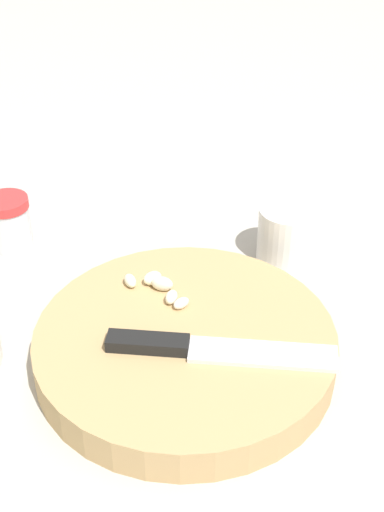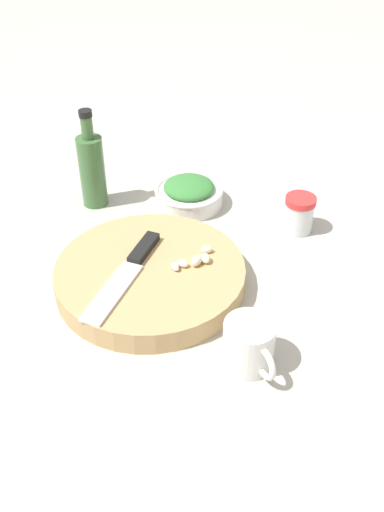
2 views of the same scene
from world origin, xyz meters
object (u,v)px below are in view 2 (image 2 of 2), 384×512
Objects in this scene: herb_bowl at (189,193)px; oil_bottle at (92,168)px; spice_jar at (299,214)px; cutting_board at (150,276)px; coffee_mug at (249,345)px; chef_knife at (128,270)px; garlic_cloves at (195,259)px.

oil_bottle is (0.01, -0.18, 0.05)m from herb_bowl.
oil_bottle is (-0.06, -0.39, 0.04)m from spice_jar.
coffee_mug is at bearing 46.07° from cutting_board.
herb_bowl is at bearing 171.22° from cutting_board.
chef_knife is 1.66× the size of herb_bowl.
chef_knife is 0.28m from oil_bottle.
spice_jar is 0.76× the size of coffee_mug.
garlic_cloves is at bearing 103.97° from cutting_board.
spice_jar reaches higher than herb_bowl.
chef_knife is 2.43× the size of coffee_mug.
herb_bowl is 1.92× the size of spice_jar.
coffee_mug is 0.50m from oil_bottle.
garlic_cloves is 0.31m from oil_bottle.
oil_bottle is (-0.24, -0.14, 0.06)m from cutting_board.
garlic_cloves is 0.24m from herb_bowl.
herb_bowl is 0.42m from coffee_mug.
herb_bowl is at bearing -163.36° from coffee_mug.
oil_bottle is at bearing -148.69° from cutting_board.
cutting_board is 0.04m from chef_knife.
herb_bowl is (-0.23, -0.03, -0.02)m from garlic_cloves.
coffee_mug is at bearing 27.37° from garlic_cloves.
garlic_cloves is (-0.02, 0.07, 0.03)m from cutting_board.
spice_jar is at bearing 126.33° from cutting_board.
cutting_board is 1.37× the size of chef_knife.
oil_bottle is at bearing -142.16° from coffee_mug.
spice_jar is at bearing 132.99° from garlic_cloves.
spice_jar is at bearing 71.35° from herb_bowl.
coffee_mug reaches higher than herb_bowl.
garlic_cloves is at bearing -47.01° from spice_jar.
coffee_mug reaches higher than garlic_cloves.
herb_bowl is (-0.25, 0.04, 0.01)m from cutting_board.
spice_jar is (-0.20, 0.28, -0.01)m from chef_knife.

